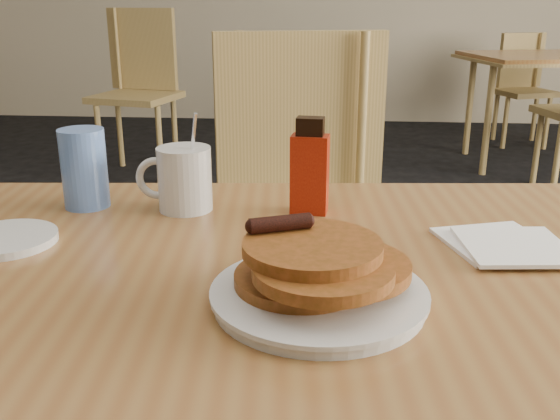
% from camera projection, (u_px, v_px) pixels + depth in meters
% --- Properties ---
extents(main_table, '(1.24, 0.89, 0.75)m').
position_uv_depth(main_table, '(272.00, 287.00, 0.89)').
color(main_table, olive).
rests_on(main_table, floor).
extents(neighbor_table, '(1.28, 1.01, 0.75)m').
position_uv_depth(neighbor_table, '(556.00, 61.00, 4.09)').
color(neighbor_table, olive).
rests_on(neighbor_table, floor).
extents(chair_main_far, '(0.56, 0.57, 1.02)m').
position_uv_depth(chair_main_far, '(298.00, 194.00, 1.63)').
color(chair_main_far, tan).
rests_on(chair_main_far, floor).
extents(chair_neighbor_far, '(0.49, 0.50, 0.84)m').
position_uv_depth(chair_neighbor_far, '(522.00, 79.00, 4.85)').
color(chair_neighbor_far, tan).
rests_on(chair_neighbor_far, floor).
extents(chair_wall_extra, '(0.56, 0.56, 1.04)m').
position_uv_depth(chair_wall_extra, '(139.00, 76.00, 4.00)').
color(chair_wall_extra, tan).
rests_on(chair_wall_extra, floor).
extents(pancake_plate, '(0.26, 0.26, 0.10)m').
position_uv_depth(pancake_plate, '(319.00, 280.00, 0.74)').
color(pancake_plate, silver).
rests_on(pancake_plate, main_table).
extents(coffee_mug, '(0.13, 0.09, 0.17)m').
position_uv_depth(coffee_mug, '(183.00, 178.00, 1.07)').
color(coffee_mug, silver).
rests_on(coffee_mug, main_table).
extents(syrup_bottle, '(0.07, 0.05, 0.16)m').
position_uv_depth(syrup_bottle, '(310.00, 169.00, 1.05)').
color(syrup_bottle, maroon).
rests_on(syrup_bottle, main_table).
extents(napkin_stack, '(0.19, 0.20, 0.01)m').
position_uv_depth(napkin_stack, '(505.00, 244.00, 0.91)').
color(napkin_stack, white).
rests_on(napkin_stack, main_table).
extents(blue_tumbler, '(0.10, 0.10, 0.14)m').
position_uv_depth(blue_tumbler, '(84.00, 168.00, 1.08)').
color(blue_tumbler, '#5B84D7').
rests_on(blue_tumbler, main_table).
extents(side_saucer, '(0.15, 0.15, 0.01)m').
position_uv_depth(side_saucer, '(5.00, 239.00, 0.93)').
color(side_saucer, silver).
rests_on(side_saucer, main_table).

